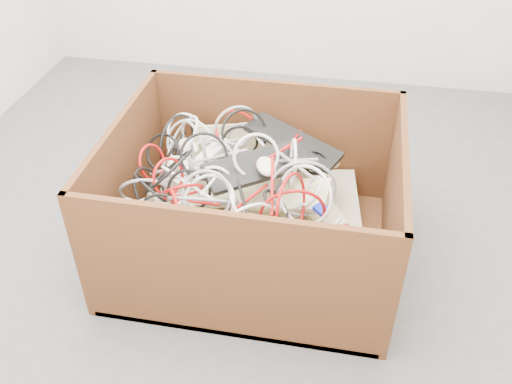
% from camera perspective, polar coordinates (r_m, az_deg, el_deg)
% --- Properties ---
extents(ground, '(3.00, 3.00, 0.00)m').
position_cam_1_polar(ground, '(2.56, -3.09, -2.72)').
color(ground, '#4B4B4E').
rests_on(ground, ground).
extents(cardboard_box, '(1.09, 0.91, 0.57)m').
position_cam_1_polar(cardboard_box, '(2.30, -0.44, -3.19)').
color(cardboard_box, '#3D210F').
rests_on(cardboard_box, ground).
extents(keyboard_pile, '(0.78, 0.88, 0.35)m').
position_cam_1_polar(keyboard_pile, '(2.25, -0.17, 0.09)').
color(keyboard_pile, beige).
rests_on(keyboard_pile, cardboard_box).
extents(mice_scatter, '(0.72, 0.67, 0.22)m').
position_cam_1_polar(mice_scatter, '(2.15, -1.17, -0.08)').
color(mice_scatter, beige).
rests_on(mice_scatter, keyboard_pile).
extents(power_strip_left, '(0.19, 0.27, 0.12)m').
position_cam_1_polar(power_strip_left, '(2.29, -5.54, 2.99)').
color(power_strip_left, white).
rests_on(power_strip_left, keyboard_pile).
extents(power_strip_right, '(0.29, 0.06, 0.10)m').
position_cam_1_polar(power_strip_right, '(2.08, -9.57, -2.44)').
color(power_strip_right, white).
rests_on(power_strip_right, keyboard_pile).
extents(vga_plug, '(0.06, 0.06, 0.03)m').
position_cam_1_polar(vga_plug, '(2.05, 6.56, -1.72)').
color(vga_plug, '#0C1EC0').
rests_on(vga_plug, keyboard_pile).
extents(cable_tangle, '(0.90, 0.84, 0.41)m').
position_cam_1_polar(cable_tangle, '(2.16, -4.13, 1.79)').
color(cable_tangle, black).
rests_on(cable_tangle, keyboard_pile).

